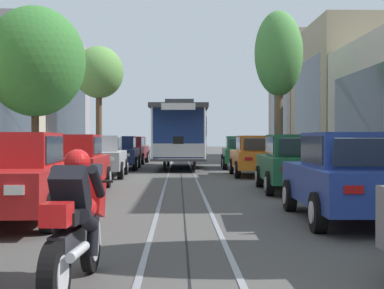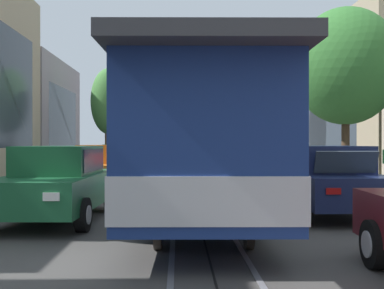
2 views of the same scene
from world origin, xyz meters
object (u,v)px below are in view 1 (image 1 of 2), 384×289
Objects in this scene: parked_car_silver_fourth_left at (100,156)px; parked_car_green_mid_right at (296,163)px; parked_car_red_mid_left at (70,163)px; parked_car_maroon_sixth_left at (130,150)px; cable_car_trolley at (181,135)px; street_tree_kerb_left_second at (35,62)px; parked_car_navy_fifth_left at (118,152)px; parked_car_brown_far_left at (134,148)px; motorcycle_with_rider at (75,224)px; street_tree_kerb_right_second at (279,56)px; parked_car_red_second_left at (11,176)px; parked_car_blue_second_right at (352,176)px; parked_car_orange_fourth_right at (257,156)px; parked_car_green_fifth_right at (242,152)px; street_tree_kerb_left_mid at (99,73)px.

parked_car_green_mid_right is at bearing -44.28° from parked_car_silver_fourth_left.
parked_car_red_mid_left is 1.00× the size of parked_car_maroon_sixth_left.
street_tree_kerb_left_second is at bearing -127.94° from cable_car_trolley.
parked_car_navy_fifth_left and parked_car_brown_far_left have the same top height.
parked_car_red_mid_left is at bearing -90.58° from parked_car_navy_fifth_left.
street_tree_kerb_right_second is at bearing 75.60° from motorcycle_with_rider.
cable_car_trolley is (5.53, 7.09, -2.71)m from street_tree_kerb_left_second.
parked_car_green_mid_right is at bearing -76.36° from cable_car_trolley.
parked_car_maroon_sixth_left is at bearing 89.68° from parked_car_red_second_left.
parked_car_brown_far_left is (-0.02, 23.51, 0.00)m from parked_car_red_mid_left.
parked_car_silver_fourth_left is at bearing 117.18° from parked_car_blue_second_right.
parked_car_red_mid_left and parked_car_green_mid_right have the same top height.
cable_car_trolley is at bearing 80.62° from parked_car_red_second_left.
parked_car_silver_fourth_left is 12.44m from street_tree_kerb_right_second.
parked_car_silver_fourth_left and parked_car_orange_fourth_right have the same top height.
parked_car_red_second_left is at bearing -89.94° from parked_car_brown_far_left.
parked_car_brown_far_left and parked_car_green_fifth_right have the same top height.
parked_car_navy_fifth_left is (0.11, 17.29, 0.00)m from parked_car_red_second_left.
motorcycle_with_rider is (-4.14, -22.64, -0.15)m from parked_car_green_fifth_right.
cable_car_trolley is (3.10, 13.07, 0.86)m from parked_car_red_mid_left.
parked_car_maroon_sixth_left is 0.54× the size of street_tree_kerb_right_second.
parked_car_red_second_left is 13.59m from parked_car_orange_fourth_right.
parked_car_maroon_sixth_left is 1.01× the size of parked_car_brown_far_left.
street_tree_kerb_left_second is 16.03m from street_tree_kerb_left_mid.
parked_car_red_second_left is at bearing -89.89° from parked_car_red_mid_left.
parked_car_green_mid_right is (6.28, -6.12, 0.00)m from parked_car_silver_fourth_left.
parked_car_maroon_sixth_left is at bearing 89.22° from parked_car_silver_fourth_left.
parked_car_brown_far_left is 0.99× the size of parked_car_green_mid_right.
street_tree_kerb_left_second is 0.71× the size of cable_car_trolley.
parked_car_green_mid_right is 0.68× the size of street_tree_kerb_left_second.
street_tree_kerb_left_mid reaches higher than parked_car_red_mid_left.
parked_car_green_fifth_right is at bearing 79.65° from motorcycle_with_rider.
parked_car_green_mid_right is 12.31m from parked_car_green_fifth_right.
street_tree_kerb_left_mid reaches higher than street_tree_kerb_left_second.
parked_car_silver_fourth_left is 2.21× the size of motorcycle_with_rider.
parked_car_blue_second_right is at bearing -80.98° from cable_car_trolley.
parked_car_orange_fourth_right is (6.06, 12.16, 0.00)m from parked_car_red_second_left.
street_tree_kerb_left_mid is at bearing 130.89° from parked_car_green_fifth_right.
parked_car_orange_fourth_right is at bearing 76.34° from motorcycle_with_rider.
parked_car_red_second_left is 1.00× the size of parked_car_green_mid_right.
parked_car_orange_fourth_right is at bearing -61.70° from street_tree_kerb_left_mid.
parked_car_red_mid_left is 1.00× the size of parked_car_silver_fourth_left.
parked_car_green_fifth_right is 5.67m from street_tree_kerb_right_second.
street_tree_kerb_left_second is at bearing -176.09° from parked_car_silver_fourth_left.
parked_car_navy_fifth_left is 18.40m from parked_car_blue_second_right.
street_tree_kerb_left_mid is (-2.23, 27.57, 4.94)m from parked_car_red_second_left.
parked_car_silver_fourth_left is 4.32m from street_tree_kerb_left_second.
street_tree_kerb_right_second reaches higher than street_tree_kerb_left_second.
parked_car_red_mid_left is 1.01× the size of parked_car_brown_far_left.
parked_car_navy_fifth_left is 3.40m from cable_car_trolley.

